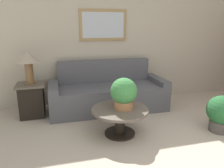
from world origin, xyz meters
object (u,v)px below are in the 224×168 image
Objects in this scene: couch_main at (108,94)px; coffee_table at (120,116)px; potted_plant_floor at (221,113)px; table_lamp at (28,60)px; potted_plant_on_table at (124,93)px; side_table at (32,100)px.

couch_main is 1.12m from coffee_table.
potted_plant_floor is at bearing -43.47° from couch_main.
table_lamp is 1.85m from potted_plant_on_table.
couch_main is 1.45m from side_table.
table_lamp reaches higher than potted_plant_floor.
potted_plant_floor is at bearing -25.58° from table_lamp.
potted_plant_on_table is at bearing -37.88° from table_lamp.
side_table is 1.31× the size of potted_plant_on_table.
table_lamp is at bearing 0.00° from side_table.
couch_main is at bearing 85.84° from coffee_table.
potted_plant_on_table is (0.05, -0.00, 0.36)m from coffee_table.
couch_main is at bearing 88.58° from potted_plant_on_table.
side_table reaches higher than potted_plant_floor.
couch_main reaches higher than side_table.
table_lamp is (-1.37, 1.11, 0.74)m from coffee_table.
side_table is 1.06× the size of potted_plant_floor.
potted_plant_floor is at bearing -25.58° from side_table.
coffee_table is at bearing -38.87° from table_lamp.
side_table is 0.73m from table_lamp.
couch_main is 1.63m from table_lamp.
table_lamp reaches higher than potted_plant_on_table.
table_lamp is (-1.45, -0.01, 0.74)m from couch_main.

